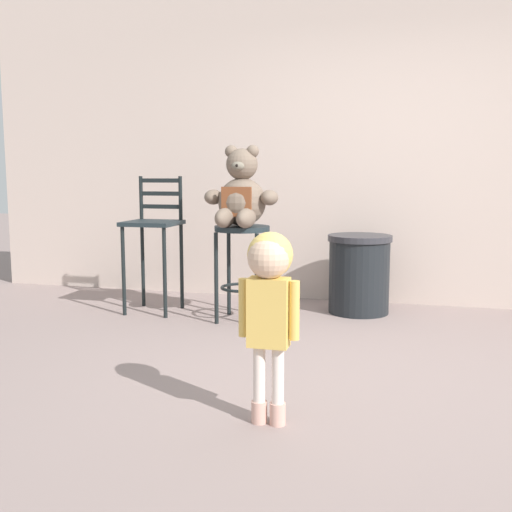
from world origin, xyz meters
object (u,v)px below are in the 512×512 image
at_px(child_walking, 269,286).
at_px(bar_stool_with_teddy, 242,252).
at_px(bar_chair_empty, 154,231).
at_px(teddy_bear, 241,196).
at_px(trash_bin, 359,274).

bearing_deg(child_walking, bar_stool_with_teddy, 173.40).
relative_size(child_walking, bar_chair_empty, 0.79).
bearing_deg(teddy_bear, child_walking, -70.08).
bearing_deg(bar_chair_empty, teddy_bear, -10.92).
xyz_separation_m(teddy_bear, child_walking, (0.68, -1.89, -0.34)).
relative_size(child_walking, trash_bin, 1.37).
bearing_deg(trash_bin, child_walking, -94.56).
relative_size(bar_stool_with_teddy, teddy_bear, 1.21).
bearing_deg(trash_bin, bar_chair_empty, -167.14).
height_order(child_walking, bar_chair_empty, bar_chair_empty).
height_order(child_walking, trash_bin, child_walking).
height_order(teddy_bear, child_walking, teddy_bear).
bearing_deg(bar_stool_with_teddy, bar_chair_empty, 171.10).
xyz_separation_m(trash_bin, bar_chair_empty, (-1.69, -0.39, 0.35)).
xyz_separation_m(bar_stool_with_teddy, teddy_bear, (0.00, -0.03, 0.44)).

